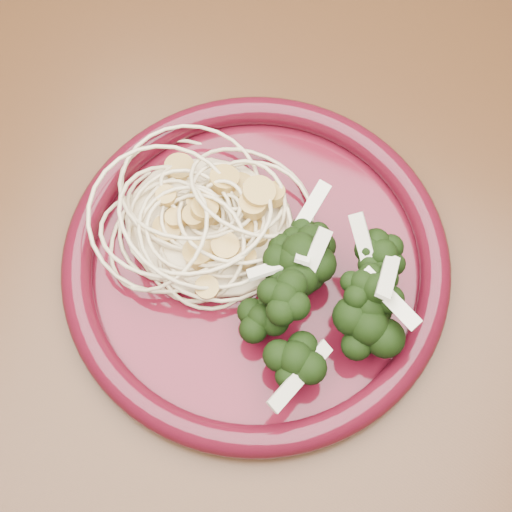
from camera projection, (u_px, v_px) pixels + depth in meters
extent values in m
plane|color=brown|center=(310.00, 456.00, 1.23)|extent=(3.50, 3.50, 0.00)
cube|color=#472814|center=(375.00, 322.00, 0.56)|extent=(1.20, 0.80, 0.04)
cylinder|color=#472814|center=(95.00, 66.00, 1.13)|extent=(0.06, 0.06, 0.71)
cylinder|color=#470A16|center=(256.00, 265.00, 0.56)|extent=(0.36, 0.36, 0.01)
torus|color=#470B17|center=(256.00, 260.00, 0.55)|extent=(0.36, 0.36, 0.02)
ellipsoid|color=beige|center=(209.00, 220.00, 0.55)|extent=(0.17, 0.15, 0.03)
ellipsoid|color=black|center=(317.00, 294.00, 0.51)|extent=(0.14, 0.18, 0.06)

